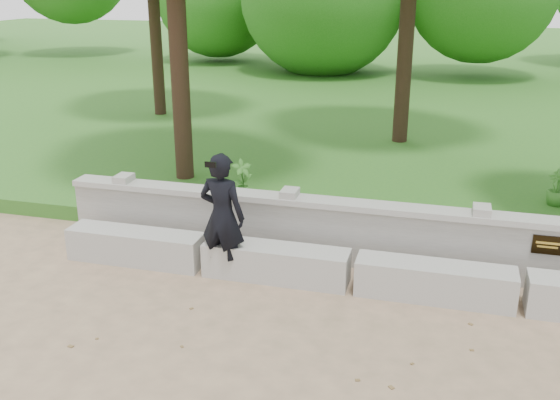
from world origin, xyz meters
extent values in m
cube|color=#2B6122|center=(0.00, 14.00, 0.12)|extent=(40.00, 22.00, 0.25)
cube|color=#AEABA4|center=(-5.00, 1.90, 0.23)|extent=(1.90, 0.45, 0.45)
cube|color=#AEABA4|center=(-3.00, 1.90, 0.23)|extent=(1.90, 0.45, 0.45)
cube|color=#AEABA4|center=(-1.00, 1.90, 0.23)|extent=(1.90, 0.45, 0.45)
cube|color=#A3A19A|center=(0.00, 2.60, 0.41)|extent=(12.50, 0.25, 0.82)
cube|color=#AEABA4|center=(0.00, 2.60, 0.86)|extent=(12.50, 0.35, 0.08)
cube|color=black|center=(0.30, 2.46, 0.62)|extent=(0.36, 0.02, 0.24)
imported|color=black|center=(-3.68, 1.79, 0.84)|extent=(0.66, 0.47, 1.68)
cube|color=black|center=(-3.68, 1.46, 1.62)|extent=(0.14, 0.04, 0.07)
cylinder|color=#382619|center=(-8.52, 10.05, 2.51)|extent=(0.31, 0.31, 4.52)
cylinder|color=#382619|center=(-5.59, 4.95, 2.65)|extent=(0.32, 0.32, 4.81)
cylinder|color=#382619|center=(-2.03, 8.73, 2.71)|extent=(0.33, 0.33, 4.91)
imported|color=#3A7828|center=(-4.21, 4.18, 0.57)|extent=(0.41, 0.39, 0.65)
imported|color=#3A7828|center=(0.77, 5.14, 0.55)|extent=(0.44, 0.45, 0.60)
camera|label=1|loc=(-1.01, -5.15, 3.69)|focal=40.00mm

